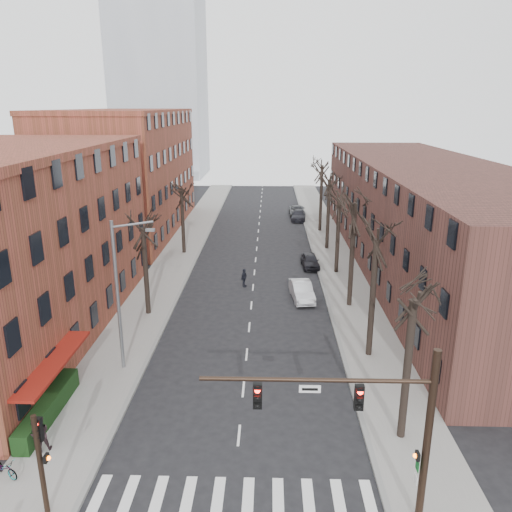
# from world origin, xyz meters

# --- Properties ---
(ground) EXTENTS (160.00, 160.00, 0.00)m
(ground) POSITION_xyz_m (0.00, 0.00, 0.00)
(ground) COLOR black
(ground) RESTS_ON ground
(sidewalk_left) EXTENTS (4.00, 90.00, 0.15)m
(sidewalk_left) POSITION_xyz_m (-8.00, 35.00, 0.07)
(sidewalk_left) COLOR gray
(sidewalk_left) RESTS_ON ground
(sidewalk_right) EXTENTS (4.00, 90.00, 0.15)m
(sidewalk_right) POSITION_xyz_m (8.00, 35.00, 0.07)
(sidewalk_right) COLOR gray
(sidewalk_right) RESTS_ON ground
(building_left_near) EXTENTS (12.00, 26.00, 12.00)m
(building_left_near) POSITION_xyz_m (-16.00, 15.00, 6.00)
(building_left_near) COLOR brown
(building_left_near) RESTS_ON ground
(building_left_far) EXTENTS (12.00, 28.00, 14.00)m
(building_left_far) POSITION_xyz_m (-16.00, 44.00, 7.00)
(building_left_far) COLOR brown
(building_left_far) RESTS_ON ground
(building_right) EXTENTS (12.00, 50.00, 10.00)m
(building_right) POSITION_xyz_m (16.00, 30.00, 5.00)
(building_right) COLOR #4E2A24
(building_right) RESTS_ON ground
(office_tower) EXTENTS (18.00, 18.00, 60.00)m
(office_tower) POSITION_xyz_m (-22.00, 95.00, 30.00)
(office_tower) COLOR #B2B7BF
(office_tower) RESTS_ON ground
(awning_left) EXTENTS (1.20, 7.00, 0.15)m
(awning_left) POSITION_xyz_m (-9.40, 6.00, 0.00)
(awning_left) COLOR maroon
(awning_left) RESTS_ON ground
(hedge) EXTENTS (0.80, 6.00, 1.00)m
(hedge) POSITION_xyz_m (-9.50, 5.00, 0.65)
(hedge) COLOR #173311
(hedge) RESTS_ON sidewalk_left
(tree_right_a) EXTENTS (5.20, 5.20, 10.00)m
(tree_right_a) POSITION_xyz_m (7.60, 4.00, 0.00)
(tree_right_a) COLOR black
(tree_right_a) RESTS_ON ground
(tree_right_b) EXTENTS (5.20, 5.20, 10.80)m
(tree_right_b) POSITION_xyz_m (7.60, 12.00, 0.00)
(tree_right_b) COLOR black
(tree_right_b) RESTS_ON ground
(tree_right_c) EXTENTS (5.20, 5.20, 11.60)m
(tree_right_c) POSITION_xyz_m (7.60, 20.00, 0.00)
(tree_right_c) COLOR black
(tree_right_c) RESTS_ON ground
(tree_right_d) EXTENTS (5.20, 5.20, 10.00)m
(tree_right_d) POSITION_xyz_m (7.60, 28.00, 0.00)
(tree_right_d) COLOR black
(tree_right_d) RESTS_ON ground
(tree_right_e) EXTENTS (5.20, 5.20, 10.80)m
(tree_right_e) POSITION_xyz_m (7.60, 36.00, 0.00)
(tree_right_e) COLOR black
(tree_right_e) RESTS_ON ground
(tree_right_f) EXTENTS (5.20, 5.20, 11.60)m
(tree_right_f) POSITION_xyz_m (7.60, 44.00, 0.00)
(tree_right_f) COLOR black
(tree_right_f) RESTS_ON ground
(tree_left_a) EXTENTS (5.20, 5.20, 9.50)m
(tree_left_a) POSITION_xyz_m (-7.60, 18.00, 0.00)
(tree_left_a) COLOR black
(tree_left_a) RESTS_ON ground
(tree_left_b) EXTENTS (5.20, 5.20, 9.50)m
(tree_left_b) POSITION_xyz_m (-7.60, 34.00, 0.00)
(tree_left_b) COLOR black
(tree_left_b) RESTS_ON ground
(signal_mast_arm) EXTENTS (8.14, 0.30, 7.20)m
(signal_mast_arm) POSITION_xyz_m (5.45, -1.00, 4.40)
(signal_mast_arm) COLOR black
(signal_mast_arm) RESTS_ON ground
(signal_pole_left) EXTENTS (0.47, 0.44, 4.40)m
(signal_pole_left) POSITION_xyz_m (-6.99, -0.95, 2.61)
(signal_pole_left) COLOR black
(signal_pole_left) RESTS_ON ground
(streetlight) EXTENTS (2.45, 0.22, 9.03)m
(streetlight) POSITION_xyz_m (-7.03, 10.00, 5.01)
(streetlight) COLOR slate
(streetlight) RESTS_ON ground
(silver_sedan) EXTENTS (2.03, 4.52, 1.44)m
(silver_sedan) POSITION_xyz_m (4.00, 21.43, 0.72)
(silver_sedan) COLOR silver
(silver_sedan) RESTS_ON ground
(parked_car_near) EXTENTS (1.80, 3.97, 1.32)m
(parked_car_near) POSITION_xyz_m (5.30, 29.74, 0.66)
(parked_car_near) COLOR black
(parked_car_near) RESTS_ON ground
(parked_car_mid) EXTENTS (2.27, 4.77, 1.34)m
(parked_car_mid) POSITION_xyz_m (5.30, 50.30, 0.67)
(parked_car_mid) COLOR black
(parked_car_mid) RESTS_ON ground
(parked_car_far) EXTENTS (2.23, 4.72, 1.30)m
(parked_car_far) POSITION_xyz_m (5.26, 53.41, 0.65)
(parked_car_far) COLOR #515458
(parked_car_far) RESTS_ON ground
(pedestrian_b) EXTENTS (1.02, 0.95, 1.68)m
(pedestrian_b) POSITION_xyz_m (-8.75, 2.52, 0.99)
(pedestrian_b) COLOR black
(pedestrian_b) RESTS_ON sidewalk_left
(pedestrian_crossing) EXTENTS (0.74, 1.02, 1.61)m
(pedestrian_crossing) POSITION_xyz_m (-0.77, 24.18, 0.80)
(pedestrian_crossing) COLOR black
(pedestrian_crossing) RESTS_ON ground
(bicycle) EXTENTS (1.62, 1.10, 0.81)m
(bicycle) POSITION_xyz_m (-9.60, 0.85, 0.55)
(bicycle) COLOR gray
(bicycle) RESTS_ON sidewalk_left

